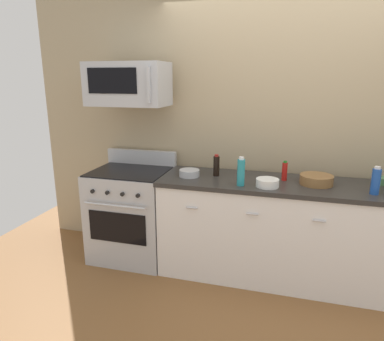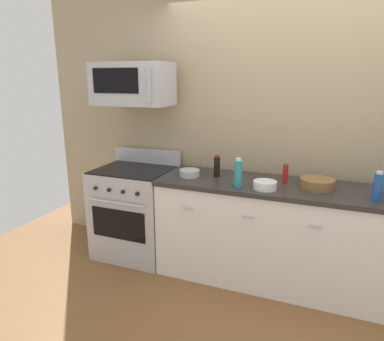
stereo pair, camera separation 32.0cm
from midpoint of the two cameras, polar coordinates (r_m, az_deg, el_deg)
ground_plane at (r=3.49m, az=11.65°, el=-16.62°), size 6.42×6.42×0.00m
back_wall at (r=3.42m, az=13.37°, el=6.86°), size 5.35×0.10×2.70m
counter_unit at (r=3.27m, az=12.08°, el=-9.73°), size 2.26×0.66×0.92m
range_oven at (r=3.66m, az=-12.28°, el=-6.88°), size 0.76×0.69×1.07m
microwave at (r=3.44m, az=-13.13°, el=13.61°), size 0.74×0.44×0.40m
bottle_hot_sauce_red at (r=3.16m, az=12.15°, el=-0.15°), size 0.05×0.05×0.18m
bottle_soda_blue at (r=3.00m, az=25.23°, el=-1.62°), size 0.07×0.07×0.23m
bottle_soy_sauce_dark at (r=3.23m, az=1.19°, el=0.75°), size 0.06×0.06×0.20m
bottle_dish_soap at (r=2.94m, az=4.95°, el=-0.29°), size 0.07×0.07×0.25m
bowl_wooden_salad at (r=3.12m, az=16.97°, el=-1.43°), size 0.28×0.28×0.08m
bowl_white_ceramic at (r=2.95m, az=9.25°, el=-2.00°), size 0.19×0.19×0.07m
bowl_steel_prep at (r=3.23m, az=-3.28°, el=-0.42°), size 0.19×0.19×0.06m
bowl_green_glaze at (r=3.34m, az=26.21°, el=-1.51°), size 0.13×0.13×0.06m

